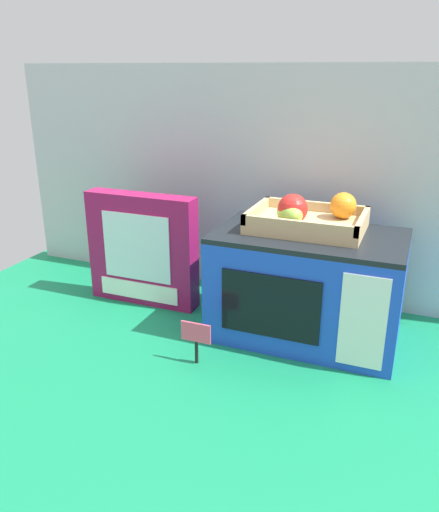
# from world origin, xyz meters

# --- Properties ---
(ground_plane) EXTENTS (1.70, 1.70, 0.00)m
(ground_plane) POSITION_xyz_m (0.00, 0.00, 0.00)
(ground_plane) COLOR #147A4C
(ground_plane) RESTS_ON ground
(display_back_panel) EXTENTS (1.61, 0.03, 0.63)m
(display_back_panel) POSITION_xyz_m (0.00, 0.23, 0.32)
(display_back_panel) COLOR #B7BABF
(display_back_panel) RESTS_ON ground
(toy_microwave) EXTENTS (0.44, 0.27, 0.26)m
(toy_microwave) POSITION_xyz_m (0.16, 0.00, 0.13)
(toy_microwave) COLOR blue
(toy_microwave) RESTS_ON ground
(food_groups_crate) EXTENTS (0.26, 0.19, 0.09)m
(food_groups_crate) POSITION_xyz_m (0.15, 0.02, 0.29)
(food_groups_crate) COLOR tan
(food_groups_crate) RESTS_ON toy_microwave
(cookie_set_box) EXTENTS (0.31, 0.06, 0.31)m
(cookie_set_box) POSITION_xyz_m (-0.30, 0.02, 0.15)
(cookie_set_box) COLOR #99144C
(cookie_set_box) RESTS_ON ground
(price_sign) EXTENTS (0.07, 0.01, 0.10)m
(price_sign) POSITION_xyz_m (-0.03, -0.22, 0.07)
(price_sign) COLOR black
(price_sign) RESTS_ON ground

